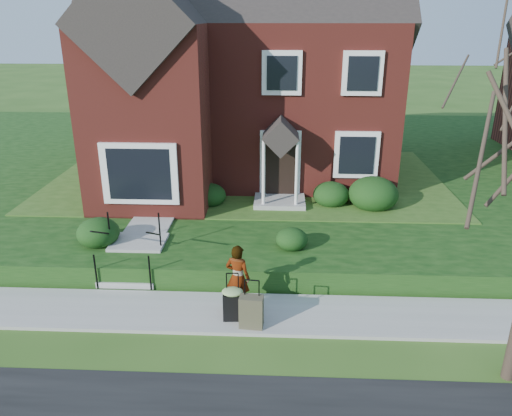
# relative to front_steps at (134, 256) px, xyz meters

# --- Properties ---
(ground) EXTENTS (120.00, 120.00, 0.00)m
(ground) POSITION_rel_front_steps_xyz_m (2.50, -1.84, -0.47)
(ground) COLOR #2D5119
(ground) RESTS_ON ground
(sidewalk) EXTENTS (60.00, 1.60, 0.08)m
(sidewalk) POSITION_rel_front_steps_xyz_m (2.50, -1.84, -0.43)
(sidewalk) COLOR #9E9B93
(sidewalk) RESTS_ON ground
(terrace) EXTENTS (44.00, 20.00, 0.60)m
(terrace) POSITION_rel_front_steps_xyz_m (6.50, 9.06, -0.17)
(terrace) COLOR #11330E
(terrace) RESTS_ON ground
(walkway) EXTENTS (1.20, 6.00, 0.06)m
(walkway) POSITION_rel_front_steps_xyz_m (0.00, 3.16, 0.16)
(walkway) COLOR #9E9B93
(walkway) RESTS_ON terrace
(main_house) EXTENTS (10.40, 10.20, 9.40)m
(main_house) POSITION_rel_front_steps_xyz_m (2.29, 7.76, 4.79)
(main_house) COLOR maroon
(main_house) RESTS_ON terrace
(front_steps) EXTENTS (1.40, 2.02, 1.50)m
(front_steps) POSITION_rel_front_steps_xyz_m (0.00, 0.00, 0.00)
(front_steps) COLOR #9E9B93
(front_steps) RESTS_ON ground
(foundation_shrubs) EXTENTS (9.69, 4.45, 1.07)m
(foundation_shrubs) POSITION_rel_front_steps_xyz_m (2.64, 3.02, 0.59)
(foundation_shrubs) COLOR black
(foundation_shrubs) RESTS_ON terrace
(woman) EXTENTS (0.65, 0.53, 1.54)m
(woman) POSITION_rel_front_steps_xyz_m (2.79, -1.68, 0.38)
(woman) COLOR #999999
(woman) RESTS_ON sidewalk
(suitcase_black) EXTENTS (0.47, 0.40, 1.09)m
(suitcase_black) POSITION_rel_front_steps_xyz_m (2.72, -2.14, 0.03)
(suitcase_black) COLOR black
(suitcase_black) RESTS_ON sidewalk
(suitcase_olive) EXTENTS (0.52, 0.32, 1.07)m
(suitcase_olive) POSITION_rel_front_steps_xyz_m (3.13, -2.39, -0.04)
(suitcase_olive) COLOR #4A4631
(suitcase_olive) RESTS_ON sidewalk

